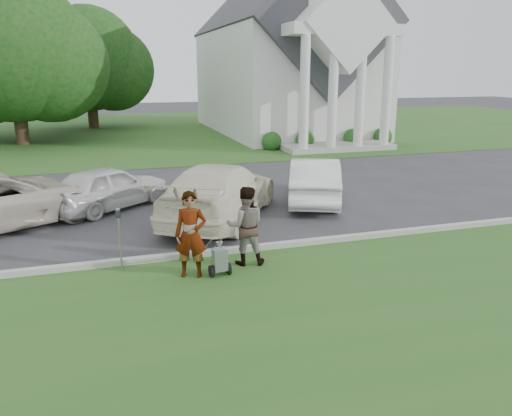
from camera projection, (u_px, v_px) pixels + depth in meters
name	position (u px, v px, depth m)	size (l,w,h in m)	color
ground	(267.00, 258.00, 11.78)	(120.00, 120.00, 0.00)	#333335
grass_strip	(320.00, 315.00, 9.02)	(80.00, 7.00, 0.01)	#2B591E
church_lawn	(151.00, 130.00, 36.63)	(80.00, 30.00, 0.01)	#2B591E
curb	(260.00, 247.00, 12.27)	(80.00, 0.18, 0.15)	#9E9E93
church	(286.00, 45.00, 34.03)	(9.19, 19.00, 24.10)	white
tree_left	(12.00, 55.00, 28.37)	(10.63, 8.40, 9.71)	#332316
tree_back	(89.00, 64.00, 36.97)	(9.61, 7.60, 8.89)	#332316
striping_cart	(220.00, 260.00, 10.68)	(0.48, 0.93, 0.83)	black
person_left	(191.00, 235.00, 10.49)	(0.68, 0.44, 1.86)	#999999
person_right	(246.00, 226.00, 11.19)	(0.88, 0.68, 1.80)	#999999
parking_meter_near	(119.00, 232.00, 10.82)	(0.10, 0.09, 1.42)	gray
car_b	(108.00, 187.00, 15.79)	(1.66, 4.13, 1.41)	silver
car_c	(220.00, 192.00, 14.69)	(2.32, 5.72, 1.66)	white
car_d	(314.00, 180.00, 16.65)	(1.57, 4.49, 1.48)	white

